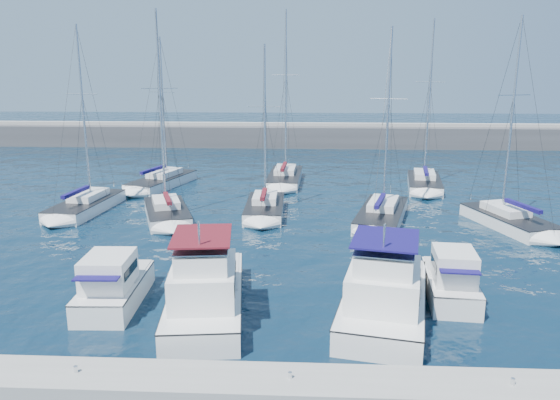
{
  "coord_description": "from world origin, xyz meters",
  "views": [
    {
      "loc": [
        0.53,
        -28.79,
        11.75
      ],
      "look_at": [
        -1.24,
        6.39,
        3.0
      ],
      "focal_mm": 35.0,
      "sensor_mm": 36.0,
      "label": 1
    }
  ],
  "objects_px": {
    "motor_yacht_stbd_outer": "(451,282)",
    "sailboat_mid_e": "(508,220)",
    "sailboat_mid_a": "(86,205)",
    "motor_yacht_port_outer": "(113,287)",
    "sailboat_back_c": "(424,182)",
    "motor_yacht_stbd_inner": "(384,296)",
    "sailboat_back_b": "(285,177)",
    "motor_yacht_port_inner": "(206,292)",
    "sailboat_back_a": "(162,181)",
    "sailboat_mid_b": "(167,212)",
    "sailboat_mid_d": "(382,214)",
    "sailboat_mid_c": "(265,208)"
  },
  "relations": [
    {
      "from": "motor_yacht_port_outer",
      "to": "motor_yacht_port_inner",
      "type": "xyz_separation_m",
      "value": [
        4.8,
        -0.74,
        0.19
      ]
    },
    {
      "from": "motor_yacht_port_inner",
      "to": "sailboat_back_a",
      "type": "xyz_separation_m",
      "value": [
        -9.56,
        28.17,
        -0.62
      ]
    },
    {
      "from": "sailboat_mid_a",
      "to": "sailboat_mid_e",
      "type": "distance_m",
      "value": 33.29
    },
    {
      "from": "sailboat_mid_a",
      "to": "motor_yacht_stbd_outer",
      "type": "bearing_deg",
      "value": -26.05
    },
    {
      "from": "motor_yacht_stbd_inner",
      "to": "sailboat_mid_b",
      "type": "bearing_deg",
      "value": 143.41
    },
    {
      "from": "motor_yacht_stbd_outer",
      "to": "sailboat_back_b",
      "type": "relative_size",
      "value": 0.33
    },
    {
      "from": "motor_yacht_stbd_inner",
      "to": "motor_yacht_stbd_outer",
      "type": "bearing_deg",
      "value": 43.54
    },
    {
      "from": "motor_yacht_port_outer",
      "to": "motor_yacht_stbd_inner",
      "type": "xyz_separation_m",
      "value": [
        13.33,
        -0.78,
        0.19
      ]
    },
    {
      "from": "motor_yacht_stbd_inner",
      "to": "sailboat_mid_d",
      "type": "distance_m",
      "value": 17.0
    },
    {
      "from": "motor_yacht_stbd_outer",
      "to": "sailboat_mid_a",
      "type": "distance_m",
      "value": 30.27
    },
    {
      "from": "sailboat_mid_a",
      "to": "sailboat_mid_d",
      "type": "height_order",
      "value": "sailboat_mid_a"
    },
    {
      "from": "motor_yacht_port_outer",
      "to": "motor_yacht_stbd_outer",
      "type": "distance_m",
      "value": 17.11
    },
    {
      "from": "sailboat_mid_c",
      "to": "sailboat_mid_e",
      "type": "relative_size",
      "value": 0.88
    },
    {
      "from": "motor_yacht_port_outer",
      "to": "sailboat_mid_d",
      "type": "relative_size",
      "value": 0.41
    },
    {
      "from": "motor_yacht_stbd_inner",
      "to": "sailboat_back_b",
      "type": "xyz_separation_m",
      "value": [
        -5.98,
        30.54,
        -0.59
      ]
    },
    {
      "from": "motor_yacht_port_inner",
      "to": "sailboat_mid_b",
      "type": "distance_m",
      "value": 17.61
    },
    {
      "from": "motor_yacht_stbd_inner",
      "to": "sailboat_mid_b",
      "type": "xyz_separation_m",
      "value": [
        -14.66,
        16.54,
        -0.59
      ]
    },
    {
      "from": "motor_yacht_stbd_inner",
      "to": "motor_yacht_port_inner",
      "type": "bearing_deg",
      "value": -168.41
    },
    {
      "from": "motor_yacht_port_outer",
      "to": "sailboat_mid_b",
      "type": "height_order",
      "value": "sailboat_mid_b"
    },
    {
      "from": "motor_yacht_stbd_inner",
      "to": "sailboat_mid_d",
      "type": "xyz_separation_m",
      "value": [
        2.11,
        16.86,
        -0.62
      ]
    },
    {
      "from": "sailboat_back_a",
      "to": "sailboat_back_b",
      "type": "height_order",
      "value": "sailboat_back_b"
    },
    {
      "from": "sailboat_back_a",
      "to": "sailboat_back_c",
      "type": "bearing_deg",
      "value": 18.54
    },
    {
      "from": "sailboat_mid_b",
      "to": "sailboat_mid_d",
      "type": "height_order",
      "value": "sailboat_mid_b"
    },
    {
      "from": "sailboat_mid_b",
      "to": "sailboat_back_a",
      "type": "distance_m",
      "value": 12.16
    },
    {
      "from": "motor_yacht_port_outer",
      "to": "sailboat_back_c",
      "type": "height_order",
      "value": "sailboat_back_c"
    },
    {
      "from": "sailboat_back_a",
      "to": "motor_yacht_stbd_inner",
      "type": "bearing_deg",
      "value": -40.24
    },
    {
      "from": "sailboat_back_a",
      "to": "sailboat_back_b",
      "type": "distance_m",
      "value": 12.34
    },
    {
      "from": "sailboat_mid_c",
      "to": "sailboat_mid_b",
      "type": "bearing_deg",
      "value": -167.44
    },
    {
      "from": "sailboat_mid_d",
      "to": "sailboat_back_b",
      "type": "xyz_separation_m",
      "value": [
        -8.09,
        13.68,
        0.03
      ]
    },
    {
      "from": "motor_yacht_port_outer",
      "to": "sailboat_back_c",
      "type": "relative_size",
      "value": 0.37
    },
    {
      "from": "motor_yacht_port_outer",
      "to": "sailboat_back_a",
      "type": "distance_m",
      "value": 27.84
    },
    {
      "from": "motor_yacht_stbd_outer",
      "to": "sailboat_mid_e",
      "type": "bearing_deg",
      "value": 65.71
    },
    {
      "from": "motor_yacht_stbd_outer",
      "to": "sailboat_mid_e",
      "type": "relative_size",
      "value": 0.37
    },
    {
      "from": "sailboat_mid_a",
      "to": "sailboat_back_a",
      "type": "distance_m",
      "value": 10.44
    },
    {
      "from": "sailboat_mid_b",
      "to": "sailboat_back_c",
      "type": "height_order",
      "value": "sailboat_back_c"
    },
    {
      "from": "sailboat_mid_a",
      "to": "motor_yacht_stbd_inner",
      "type": "bearing_deg",
      "value": -33.94
    },
    {
      "from": "motor_yacht_stbd_outer",
      "to": "sailboat_mid_b",
      "type": "height_order",
      "value": "sailboat_mid_b"
    },
    {
      "from": "sailboat_mid_d",
      "to": "sailboat_mid_e",
      "type": "distance_m",
      "value": 9.27
    },
    {
      "from": "motor_yacht_stbd_outer",
      "to": "sailboat_mid_a",
      "type": "xyz_separation_m",
      "value": [
        -25.58,
        16.18,
        -0.42
      ]
    },
    {
      "from": "sailboat_back_a",
      "to": "sailboat_back_b",
      "type": "bearing_deg",
      "value": 27.98
    },
    {
      "from": "motor_yacht_stbd_inner",
      "to": "motor_yacht_stbd_outer",
      "type": "relative_size",
      "value": 1.73
    },
    {
      "from": "sailboat_back_c",
      "to": "motor_yacht_port_outer",
      "type": "bearing_deg",
      "value": -118.22
    },
    {
      "from": "motor_yacht_port_inner",
      "to": "motor_yacht_stbd_inner",
      "type": "xyz_separation_m",
      "value": [
        8.53,
        -0.04,
        0.0
      ]
    },
    {
      "from": "sailboat_mid_b",
      "to": "sailboat_back_c",
      "type": "xyz_separation_m",
      "value": [
        22.46,
        12.32,
        -0.01
      ]
    },
    {
      "from": "sailboat_mid_e",
      "to": "sailboat_back_b",
      "type": "xyz_separation_m",
      "value": [
        -17.29,
        14.87,
        0.01
      ]
    },
    {
      "from": "motor_yacht_stbd_inner",
      "to": "sailboat_back_b",
      "type": "distance_m",
      "value": 31.12
    },
    {
      "from": "motor_yacht_port_outer",
      "to": "sailboat_mid_b",
      "type": "bearing_deg",
      "value": 92.71
    },
    {
      "from": "motor_yacht_port_inner",
      "to": "sailboat_mid_e",
      "type": "distance_m",
      "value": 25.26
    },
    {
      "from": "sailboat_mid_b",
      "to": "sailboat_back_c",
      "type": "bearing_deg",
      "value": 9.23
    },
    {
      "from": "sailboat_mid_c",
      "to": "sailboat_back_c",
      "type": "height_order",
      "value": "sailboat_back_c"
    }
  ]
}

